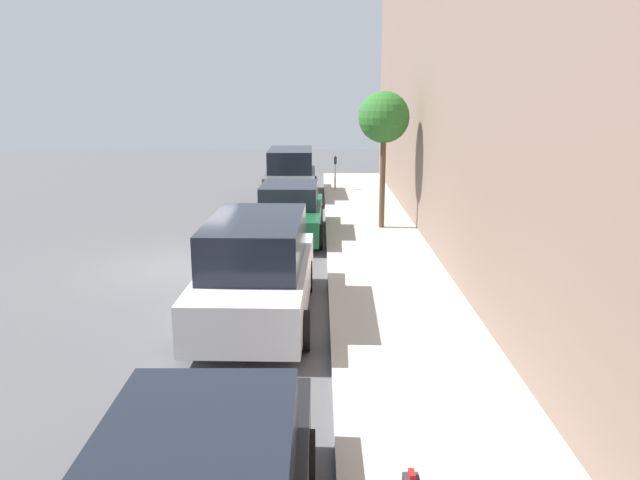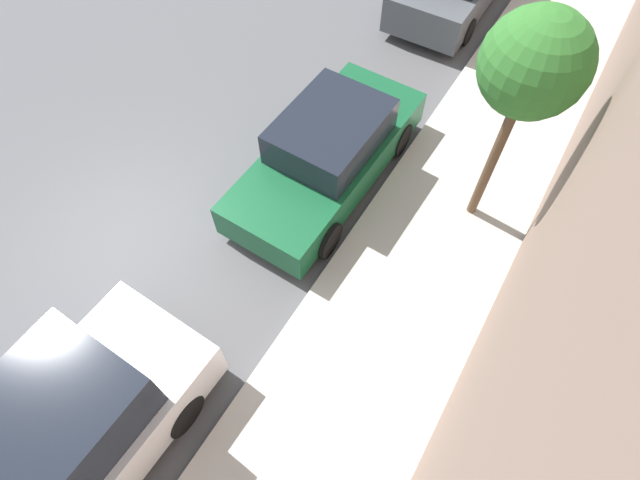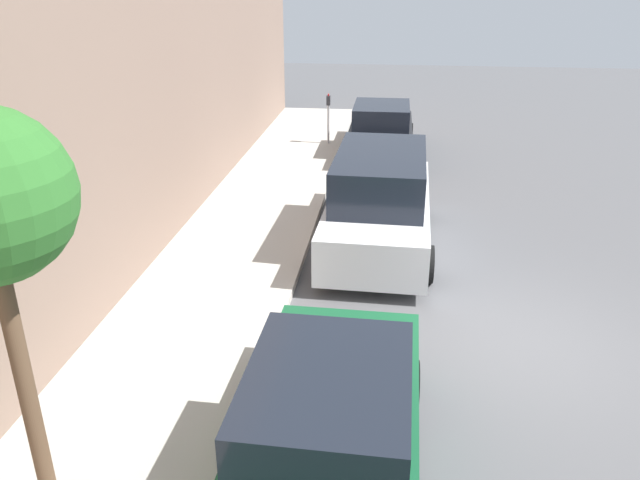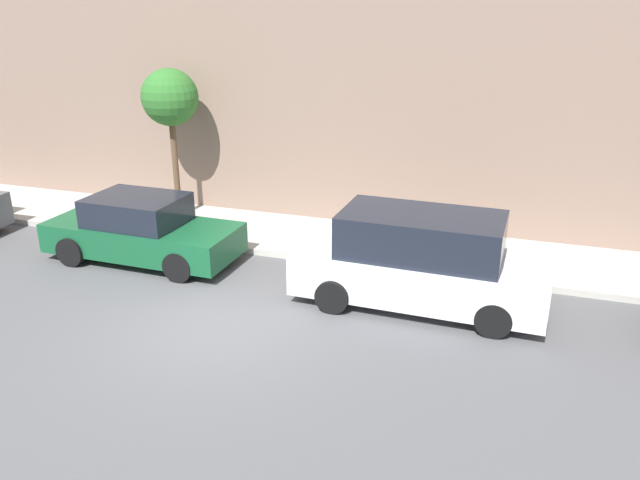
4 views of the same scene
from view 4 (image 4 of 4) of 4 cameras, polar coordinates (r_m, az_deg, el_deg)
The scene contains 5 objects.
ground_plane at distance 11.94m, azimuth -9.45°, elevation -7.83°, with size 60.00×60.00×0.00m, color #515154.
sidewalk at distance 15.96m, azimuth -1.51°, elevation 0.29°, with size 2.72×32.00×0.15m.
parked_minivan_second at distance 12.42m, azimuth 9.11°, elevation -1.94°, with size 2.04×4.95×1.90m.
parked_sedan_third at distance 15.08m, azimuth -15.97°, elevation 0.85°, with size 1.92×4.54×1.54m.
street_tree at distance 17.03m, azimuth -13.56°, elevation 12.44°, with size 1.48×1.48×3.98m.
Camera 4 is at (-9.20, -5.08, 5.66)m, focal length 35.00 mm.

